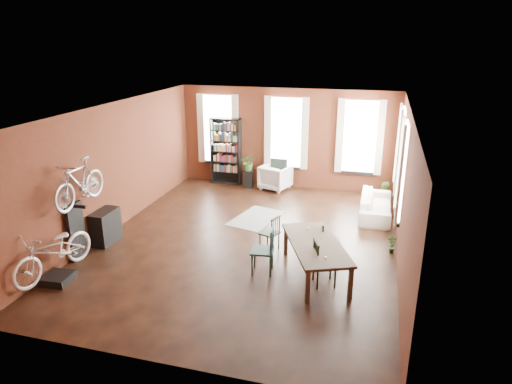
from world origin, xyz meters
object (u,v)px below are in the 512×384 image
(dining_table, at_px, (315,259))
(bicycle_floor, at_px, (50,230))
(console_table, at_px, (105,227))
(dining_chair_a, at_px, (262,250))
(dining_chair_b, at_px, (269,233))
(plant_stand, at_px, (248,179))
(dining_chair_c, at_px, (325,263))
(bookshelf, at_px, (226,151))
(white_armchair, at_px, (275,176))
(cream_sofa, at_px, (376,202))
(dining_chair_d, at_px, (330,242))
(bike_trainer, at_px, (58,278))

(dining_table, bearing_deg, bicycle_floor, 174.46)
(dining_table, bearing_deg, console_table, 153.39)
(bicycle_floor, bearing_deg, dining_chair_a, 29.41)
(dining_chair_b, relative_size, plant_stand, 1.48)
(dining_chair_c, height_order, bookshelf, bookshelf)
(dining_table, bearing_deg, white_armchair, 87.97)
(dining_chair_b, height_order, bicycle_floor, bicycle_floor)
(dining_table, height_order, cream_sofa, cream_sofa)
(dining_chair_d, bearing_deg, dining_chair_b, 77.64)
(dining_chair_b, bearing_deg, cream_sofa, 161.40)
(dining_chair_b, relative_size, dining_chair_d, 0.96)
(bookshelf, bearing_deg, plant_stand, -17.21)
(dining_chair_a, xyz_separation_m, bike_trainer, (-3.91, -1.50, -0.43))
(dining_chair_c, height_order, bike_trainer, dining_chair_c)
(bike_trainer, bearing_deg, white_armchair, 67.18)
(console_table, bearing_deg, dining_chair_b, 9.48)
(dining_chair_a, bearing_deg, bookshelf, -161.40)
(bookshelf, xyz_separation_m, bicycle_floor, (-1.19, -7.10, 0.04))
(dining_chair_a, distance_m, white_armchair, 5.53)
(console_table, xyz_separation_m, bicycle_floor, (0.09, -1.90, 0.74))
(dining_chair_c, bearing_deg, dining_chair_a, 62.05)
(bicycle_floor, bearing_deg, plant_stand, 82.34)
(dining_chair_b, height_order, console_table, dining_chair_b)
(dining_chair_b, bearing_deg, white_armchair, -147.92)
(dining_chair_a, distance_m, plant_stand, 5.70)
(white_armchair, distance_m, plant_stand, 0.91)
(console_table, relative_size, plant_stand, 1.40)
(dining_chair_a, height_order, plant_stand, dining_chair_a)
(dining_chair_a, relative_size, dining_chair_d, 1.14)
(dining_chair_b, xyz_separation_m, dining_chair_c, (1.44, -1.24, 0.05))
(bookshelf, relative_size, cream_sofa, 1.06)
(console_table, distance_m, plant_stand, 5.38)
(dining_chair_a, height_order, dining_chair_c, dining_chair_a)
(dining_chair_c, distance_m, bike_trainer, 5.42)
(bookshelf, bearing_deg, console_table, -103.83)
(dining_chair_b, xyz_separation_m, bike_trainer, (-3.79, -2.59, -0.34))
(bookshelf, height_order, bicycle_floor, bookshelf)
(dining_table, xyz_separation_m, bike_trainer, (-5.00, -1.67, -0.29))
(dining_table, distance_m, cream_sofa, 3.94)
(dining_chair_b, relative_size, bookshelf, 0.38)
(cream_sofa, bearing_deg, dining_table, 163.35)
(dining_chair_c, distance_m, dining_chair_d, 1.09)
(dining_chair_c, relative_size, dining_chair_d, 1.07)
(dining_chair_c, bearing_deg, white_armchair, 0.89)
(dining_table, xyz_separation_m, bicycle_floor, (-5.02, -1.63, 0.77))
(dining_chair_d, relative_size, bookshelf, 0.40)
(dining_chair_b, bearing_deg, bike_trainer, -34.97)
(dining_table, distance_m, white_armchair, 5.66)
(dining_chair_c, bearing_deg, dining_chair_b, 27.63)
(white_armchair, height_order, bicycle_floor, bicycle_floor)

